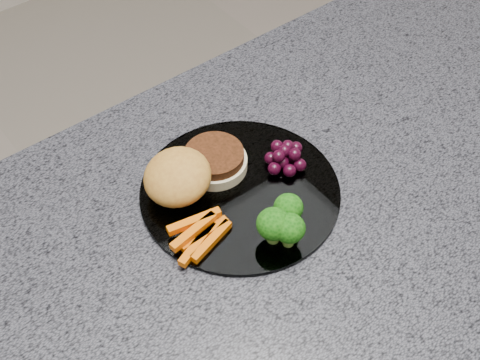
# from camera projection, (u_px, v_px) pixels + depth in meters

# --- Properties ---
(countertop) EXTENTS (1.20, 0.60, 0.04)m
(countertop) POSITION_uv_depth(u_px,v_px,m) (270.00, 226.00, 0.86)
(countertop) COLOR #494952
(countertop) RESTS_ON island_cabinet
(plate) EXTENTS (0.26, 0.26, 0.01)m
(plate) POSITION_uv_depth(u_px,v_px,m) (240.00, 192.00, 0.87)
(plate) COLOR white
(plate) RESTS_ON countertop
(burger) EXTENTS (0.17, 0.11, 0.05)m
(burger) POSITION_uv_depth(u_px,v_px,m) (191.00, 173.00, 0.86)
(burger) COLOR beige
(burger) RESTS_ON plate
(carrot_sticks) EXTENTS (0.08, 0.06, 0.02)m
(carrot_sticks) POSITION_uv_depth(u_px,v_px,m) (199.00, 234.00, 0.81)
(carrot_sticks) COLOR #D35803
(carrot_sticks) RESTS_ON plate
(broccoli) EXTENTS (0.07, 0.06, 0.05)m
(broccoli) POSITION_uv_depth(u_px,v_px,m) (283.00, 221.00, 0.79)
(broccoli) COLOR #577E2D
(broccoli) RESTS_ON plate
(grape_bunch) EXTENTS (0.07, 0.05, 0.03)m
(grape_bunch) POSITION_uv_depth(u_px,v_px,m) (286.00, 157.00, 0.88)
(grape_bunch) COLOR black
(grape_bunch) RESTS_ON plate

